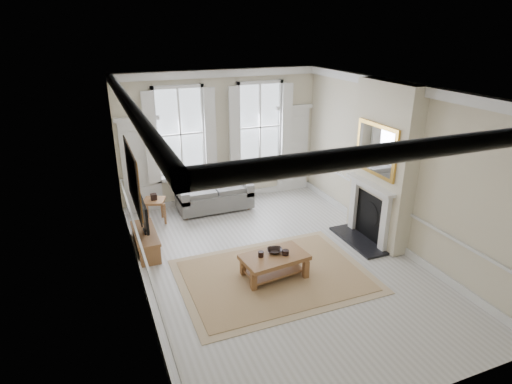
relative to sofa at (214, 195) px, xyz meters
name	(u,v)px	position (x,y,z in m)	size (l,w,h in m)	color
floor	(278,264)	(0.39, -3.11, -0.36)	(7.20, 7.20, 0.00)	#B7B5AD
ceiling	(282,89)	(0.39, -3.11, 3.04)	(7.20, 7.20, 0.00)	white
back_wall	(221,138)	(0.39, 0.49, 1.34)	(5.20, 5.20, 0.00)	beige
left_wall	(135,204)	(-2.21, -3.11, 1.34)	(7.20, 7.20, 0.00)	beige
right_wall	(396,167)	(2.99, -3.11, 1.34)	(7.20, 7.20, 0.00)	beige
window_left	(180,134)	(-0.66, 0.44, 1.54)	(1.26, 0.20, 2.20)	#B2BCC6
window_right	(260,127)	(1.44, 0.44, 1.54)	(1.26, 0.20, 2.20)	#B2BCC6
door_left	(141,168)	(-1.66, 0.45, 0.79)	(0.90, 0.08, 2.30)	silver
door_right	(293,150)	(2.44, 0.45, 0.79)	(0.90, 0.08, 2.30)	silver
painting	(132,178)	(-2.17, -2.81, 1.69)	(0.05, 1.66, 1.06)	#AF701E
chimney_breast	(383,165)	(2.82, -2.91, 1.34)	(0.35, 1.70, 3.38)	beige
hearth	(358,240)	(2.39, -2.91, -0.33)	(0.55, 1.50, 0.05)	black
fireplace	(369,209)	(2.59, -2.91, 0.37)	(0.21, 1.45, 1.33)	silver
mirror	(376,150)	(2.60, -2.91, 1.69)	(0.06, 1.26, 1.06)	gold
sofa	(214,195)	(0.00, 0.00, 0.00)	(1.84, 0.90, 0.86)	slate
side_table	(154,204)	(-1.53, -0.27, 0.11)	(0.61, 0.61, 0.58)	brown
rug	(274,276)	(0.13, -3.49, -0.35)	(3.50, 2.60, 0.02)	tan
coffee_table	(274,259)	(0.13, -3.49, 0.01)	(1.27, 0.83, 0.45)	brown
ceramic_pot_a	(261,254)	(-0.12, -3.44, 0.14)	(0.11, 0.11, 0.11)	black
ceramic_pot_b	(286,253)	(0.33, -3.54, 0.14)	(0.13, 0.13, 0.09)	black
bowl	(275,251)	(0.18, -3.39, 0.13)	(0.28, 0.28, 0.07)	black
tv_stand	(146,242)	(-1.95, -1.63, -0.13)	(0.41, 1.26, 0.45)	brown
tv	(144,214)	(-1.93, -1.63, 0.49)	(0.08, 0.90, 0.68)	black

